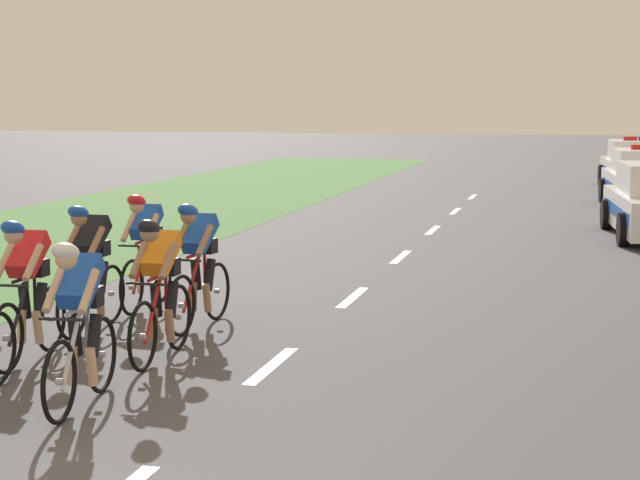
{
  "coord_description": "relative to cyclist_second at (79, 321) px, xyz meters",
  "views": [
    {
      "loc": [
        3.1,
        -4.74,
        2.74
      ],
      "look_at": [
        0.1,
        7.48,
        1.1
      ],
      "focal_mm": 61.09,
      "sensor_mm": 36.0,
      "label": 1
    }
  ],
  "objects": [
    {
      "name": "cyclist_sixth",
      "position": [
        -0.15,
        3.46,
        0.0
      ],
      "size": [
        0.44,
        1.72,
        1.56
      ],
      "color": "black",
      "rests_on": "ground"
    },
    {
      "name": "cyclist_third",
      "position": [
        -1.28,
        1.41,
        0.0
      ],
      "size": [
        0.42,
        1.72,
        1.56
      ],
      "color": "black",
      "rests_on": "ground"
    },
    {
      "name": "cyclist_fourth",
      "position": [
        0.02,
        1.82,
        0.0
      ],
      "size": [
        0.42,
        1.72,
        1.56
      ],
      "color": "black",
      "rests_on": "ground"
    },
    {
      "name": "grass_verge",
      "position": [
        -6.08,
        10.09,
        -0.78
      ],
      "size": [
        7.0,
        60.0,
        0.01
      ],
      "primitive_type": "cube",
      "color": "#4C7F42",
      "rests_on": "ground"
    },
    {
      "name": "cyclist_fifth",
      "position": [
        -1.32,
        2.97,
        0.0
      ],
      "size": [
        0.42,
        1.72,
        1.56
      ],
      "color": "black",
      "rests_on": "ground"
    },
    {
      "name": "police_car_third",
      "position": [
        5.77,
        25.96,
        -0.11
      ],
      "size": [
        2.25,
        4.52,
        1.59
      ],
      "color": "white",
      "rests_on": "ground"
    },
    {
      "name": "cyclist_seventh",
      "position": [
        -1.25,
        4.45,
        0.0
      ],
      "size": [
        0.42,
        1.72,
        1.56
      ],
      "color": "black",
      "rests_on": "ground"
    },
    {
      "name": "lane_markings_centre",
      "position": [
        1.21,
        7.88,
        -0.78
      ],
      "size": [
        0.14,
        29.6,
        0.01
      ],
      "color": "white",
      "rests_on": "ground"
    },
    {
      "name": "cyclist_second",
      "position": [
        0.0,
        0.0,
        0.0
      ],
      "size": [
        0.44,
        1.72,
        1.56
      ],
      "color": "black",
      "rests_on": "ground"
    }
  ]
}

